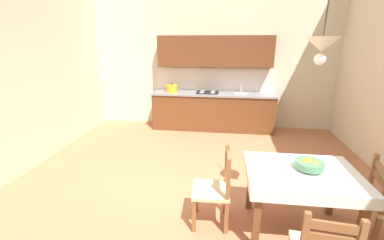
# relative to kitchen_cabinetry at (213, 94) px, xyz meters

# --- Properties ---
(ground_plane) EXTENTS (6.36, 7.02, 0.10)m
(ground_plane) POSITION_rel_kitchen_cabinetry_xyz_m (-0.05, -2.94, -0.91)
(ground_plane) COLOR #B7704C
(wall_back) EXTENTS (6.36, 0.12, 4.06)m
(wall_back) POSITION_rel_kitchen_cabinetry_xyz_m (-0.05, 0.33, 1.17)
(wall_back) COLOR beige
(wall_back) RESTS_ON ground_plane
(kitchen_cabinetry) EXTENTS (2.91, 0.63, 2.20)m
(kitchen_cabinetry) POSITION_rel_kitchen_cabinetry_xyz_m (0.00, 0.00, 0.00)
(kitchen_cabinetry) COLOR brown
(kitchen_cabinetry) RESTS_ON ground_plane
(dining_table) EXTENTS (1.18, 0.89, 0.75)m
(dining_table) POSITION_rel_kitchen_cabinetry_xyz_m (1.15, -3.43, -0.25)
(dining_table) COLOR brown
(dining_table) RESTS_ON ground_plane
(dining_chair_tv_side) EXTENTS (0.44, 0.44, 0.93)m
(dining_chair_tv_side) POSITION_rel_kitchen_cabinetry_xyz_m (0.22, -3.42, -0.41)
(dining_chair_tv_side) COLOR #D1BC89
(dining_chair_tv_side) RESTS_ON ground_plane
(fruit_bowl) EXTENTS (0.30, 0.30, 0.12)m
(fruit_bowl) POSITION_rel_kitchen_cabinetry_xyz_m (1.22, -3.38, -0.04)
(fruit_bowl) COLOR #4C7F5B
(fruit_bowl) RESTS_ON dining_table
(pendant_lamp) EXTENTS (0.32, 0.32, 0.80)m
(pendant_lamp) POSITION_rel_kitchen_cabinetry_xyz_m (1.20, -3.32, 1.18)
(pendant_lamp) COLOR black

